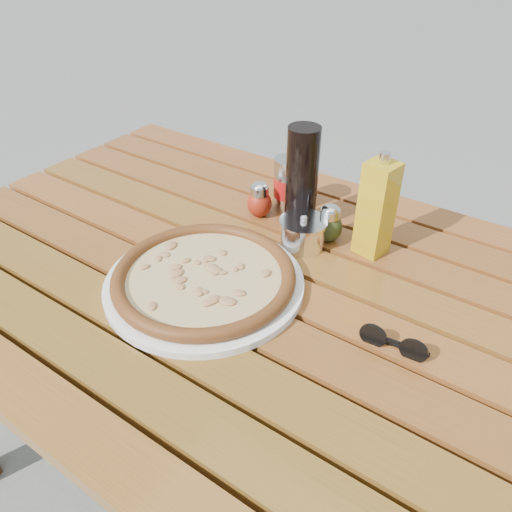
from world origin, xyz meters
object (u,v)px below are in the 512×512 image
Objects in this scene: pepper_shaker at (259,200)px; soda_can at (289,185)px; oregano_shaker at (329,224)px; parmesan_tin at (303,233)px; sunglasses at (393,343)px; table at (250,305)px; olive_oil_cruet at (377,209)px; plate at (205,283)px; dark_bottle at (302,179)px; pizza at (204,276)px.

soda_can reaches higher than pepper_shaker.
pepper_shaker and oregano_shaker have the same top height.
soda_can is at bearing 154.86° from oregano_shaker.
sunglasses is (0.26, -0.17, -0.01)m from parmesan_tin.
olive_oil_cruet reaches higher than table.
oregano_shaker is 0.68× the size of soda_can.
table is at bearing -60.32° from pepper_shaker.
sunglasses is (0.23, -0.22, -0.02)m from oregano_shaker.
olive_oil_cruet reaches higher than parmesan_tin.
olive_oil_cruet is 0.15m from parmesan_tin.
olive_oil_cruet reaches higher than plate.
dark_bottle reaches higher than olive_oil_cruet.
olive_oil_cruet is (0.26, 0.01, 0.06)m from pepper_shaker.
pizza is (-0.00, 0.00, 0.02)m from plate.
soda_can is 0.16m from parmesan_tin.
soda_can is (0.03, 0.06, 0.02)m from pepper_shaker.
plate is 0.30m from dark_bottle.
soda_can is 1.09× the size of sunglasses.
soda_can reaches higher than oregano_shaker.
soda_can reaches higher than plate.
dark_bottle is (0.09, 0.02, 0.07)m from pepper_shaker.
plate is 0.35m from olive_oil_cruet.
oregano_shaker is at bearing 0.09° from pepper_shaker.
parmesan_tin is (0.08, 0.21, 0.02)m from plate.
soda_can is (-0.03, 0.33, 0.04)m from pizza.
table is 17.07× the size of oregano_shaker.
plate is 1.71× the size of olive_oil_cruet.
parmesan_tin is at bearing -54.80° from dark_bottle.
dark_bottle reaches higher than pizza.
sunglasses is at bearing -37.69° from soda_can.
dark_bottle is (0.03, 0.28, 0.10)m from plate.
olive_oil_cruet is at bearing 3.04° from pepper_shaker.
parmesan_tin is at bearing 69.97° from plate.
olive_oil_cruet reaches higher than sunglasses.
oregano_shaker reaches higher than pizza.
pepper_shaker is 0.46m from sunglasses.
table is 3.89× the size of plate.
dark_bottle reaches higher than table.
oregano_shaker is 0.32m from sunglasses.
plate is at bearing -125.82° from olive_oil_cruet.
dark_bottle is at bearing 93.64° from table.
pizza is 1.97× the size of olive_oil_cruet.
pizza is at bearing -125.82° from olive_oil_cruet.
parmesan_tin is at bearing 142.41° from sunglasses.
table is 6.67× the size of olive_oil_cruet.
pizza is 1.88× the size of dark_bottle.
oregano_shaker is at bearing 131.79° from sunglasses.
plate is at bearing -121.68° from table.
table is 0.24m from pepper_shaker.
pepper_shaker is 0.75× the size of sunglasses.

